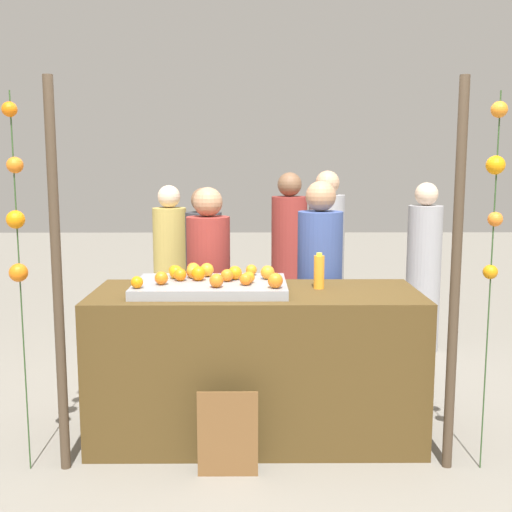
{
  "coord_description": "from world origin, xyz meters",
  "views": [
    {
      "loc": [
        -0.03,
        -3.85,
        1.74
      ],
      "look_at": [
        0.0,
        0.15,
        1.15
      ],
      "focal_mm": 43.96,
      "sensor_mm": 36.0,
      "label": 1
    }
  ],
  "objects_px": {
    "vendor_left": "(209,302)",
    "vendor_right": "(319,300)",
    "stall_counter": "(256,364)",
    "juice_bottle": "(319,272)",
    "orange_0": "(246,279)",
    "chalkboard_sign": "(228,435)",
    "orange_1": "(268,272)"
  },
  "relations": [
    {
      "from": "vendor_left",
      "to": "vendor_right",
      "type": "xyz_separation_m",
      "value": [
        0.81,
        -0.03,
        0.02
      ]
    },
    {
      "from": "stall_counter",
      "to": "juice_bottle",
      "type": "height_order",
      "value": "juice_bottle"
    },
    {
      "from": "juice_bottle",
      "to": "orange_0",
      "type": "bearing_deg",
      "value": -157.21
    },
    {
      "from": "orange_0",
      "to": "vendor_left",
      "type": "height_order",
      "value": "vendor_left"
    },
    {
      "from": "orange_0",
      "to": "chalkboard_sign",
      "type": "xyz_separation_m",
      "value": [
        -0.1,
        -0.42,
        -0.81
      ]
    },
    {
      "from": "stall_counter",
      "to": "juice_bottle",
      "type": "relative_size",
      "value": 8.89
    },
    {
      "from": "chalkboard_sign",
      "to": "vendor_left",
      "type": "distance_m",
      "value": 1.3
    },
    {
      "from": "orange_1",
      "to": "juice_bottle",
      "type": "distance_m",
      "value": 0.33
    },
    {
      "from": "vendor_right",
      "to": "chalkboard_sign",
      "type": "bearing_deg",
      "value": -118.42
    },
    {
      "from": "stall_counter",
      "to": "orange_0",
      "type": "distance_m",
      "value": 0.59
    },
    {
      "from": "stall_counter",
      "to": "chalkboard_sign",
      "type": "relative_size",
      "value": 4.04
    },
    {
      "from": "orange_1",
      "to": "chalkboard_sign",
      "type": "xyz_separation_m",
      "value": [
        -0.24,
        -0.62,
        -0.81
      ]
    },
    {
      "from": "orange_0",
      "to": "chalkboard_sign",
      "type": "bearing_deg",
      "value": -103.06
    },
    {
      "from": "orange_0",
      "to": "vendor_right",
      "type": "xyz_separation_m",
      "value": [
        0.53,
        0.74,
        -0.29
      ]
    },
    {
      "from": "orange_0",
      "to": "vendor_left",
      "type": "bearing_deg",
      "value": 109.98
    },
    {
      "from": "stall_counter",
      "to": "orange_0",
      "type": "bearing_deg",
      "value": -118.73
    },
    {
      "from": "chalkboard_sign",
      "to": "vendor_left",
      "type": "bearing_deg",
      "value": 98.65
    },
    {
      "from": "stall_counter",
      "to": "orange_1",
      "type": "xyz_separation_m",
      "value": [
        0.07,
        0.08,
        0.58
      ]
    },
    {
      "from": "orange_0",
      "to": "orange_1",
      "type": "relative_size",
      "value": 0.84
    },
    {
      "from": "orange_1",
      "to": "juice_bottle",
      "type": "bearing_deg",
      "value": -0.24
    },
    {
      "from": "orange_0",
      "to": "vendor_right",
      "type": "distance_m",
      "value": 0.96
    },
    {
      "from": "orange_0",
      "to": "orange_1",
      "type": "xyz_separation_m",
      "value": [
        0.14,
        0.2,
        0.01
      ]
    },
    {
      "from": "juice_bottle",
      "to": "chalkboard_sign",
      "type": "distance_m",
      "value": 1.17
    },
    {
      "from": "orange_1",
      "to": "juice_bottle",
      "type": "height_order",
      "value": "juice_bottle"
    },
    {
      "from": "orange_1",
      "to": "juice_bottle",
      "type": "relative_size",
      "value": 0.39
    },
    {
      "from": "orange_0",
      "to": "chalkboard_sign",
      "type": "height_order",
      "value": "orange_0"
    },
    {
      "from": "stall_counter",
      "to": "vendor_right",
      "type": "height_order",
      "value": "vendor_right"
    },
    {
      "from": "vendor_left",
      "to": "orange_1",
      "type": "bearing_deg",
      "value": -53.73
    },
    {
      "from": "stall_counter",
      "to": "chalkboard_sign",
      "type": "bearing_deg",
      "value": -106.76
    },
    {
      "from": "orange_0",
      "to": "orange_1",
      "type": "bearing_deg",
      "value": 54.99
    },
    {
      "from": "orange_1",
      "to": "chalkboard_sign",
      "type": "distance_m",
      "value": 1.05
    },
    {
      "from": "stall_counter",
      "to": "vendor_left",
      "type": "relative_size",
      "value": 1.3
    }
  ]
}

